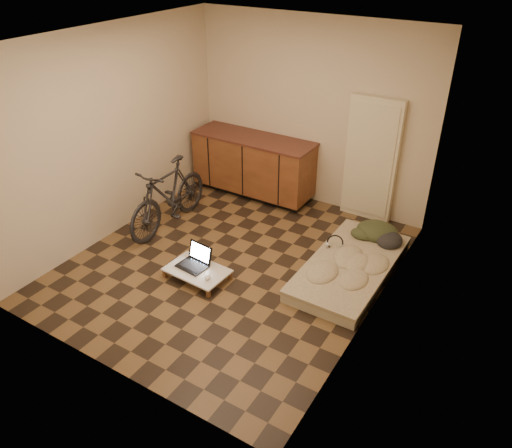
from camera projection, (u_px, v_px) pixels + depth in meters
The scene contains 10 objects.
room_shell at pixel (229, 164), 5.41m from camera, with size 3.50×4.00×2.60m.
cabinets at pixel (254, 165), 7.42m from camera, with size 1.84×0.62×0.91m.
appliance_panel at pixel (371, 160), 6.64m from camera, with size 0.70×0.10×1.70m, color beige.
bicycle at pixel (168, 192), 6.57m from camera, with size 0.46×1.58×1.02m, color black.
futon at pixel (350, 267), 5.85m from camera, with size 0.89×1.83×0.16m.
clothing_pile at pixel (381, 229), 6.23m from camera, with size 0.57×0.47×0.23m, color #2F3720, non-canonical shape.
headphones at pixel (335, 242), 6.05m from camera, with size 0.22×0.20×0.15m, color black, non-canonical shape.
lap_desk at pixel (197, 271), 5.75m from camera, with size 0.74×0.50×0.12m.
laptop at pixel (195, 261), 5.81m from camera, with size 0.37×0.34×0.23m.
mouse at pixel (208, 277), 5.60m from camera, with size 0.07×0.11×0.04m, color white.
Camera 1 is at (2.86, -4.09, 3.51)m, focal length 35.00 mm.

